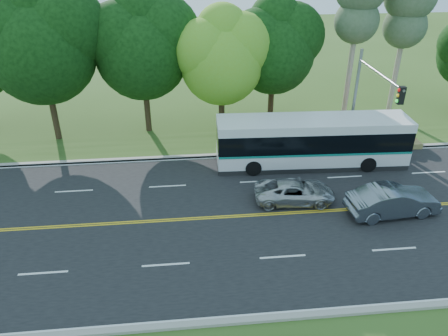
{
  "coord_description": "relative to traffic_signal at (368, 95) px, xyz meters",
  "views": [
    {
      "loc": [
        -4.88,
        -19.15,
        13.69
      ],
      "look_at": [
        -2.73,
        2.0,
        1.91
      ],
      "focal_mm": 35.0,
      "sensor_mm": 36.0,
      "label": 1
    }
  ],
  "objects": [
    {
      "name": "transit_bus",
      "position": [
        -3.24,
        -0.03,
        -3.08
      ],
      "size": [
        12.24,
        3.09,
        3.18
      ],
      "rotation": [
        0.0,
        0.0,
        -0.04
      ],
      "color": "silver",
      "rests_on": "road"
    },
    {
      "name": "road",
      "position": [
        -6.49,
        -5.4,
        -4.66
      ],
      "size": [
        60.0,
        14.0,
        0.02
      ],
      "primitive_type": "cube",
      "color": "black",
      "rests_on": "ground"
    },
    {
      "name": "lane_markings",
      "position": [
        -6.59,
        -5.4,
        -4.65
      ],
      "size": [
        57.6,
        13.82,
        0.0
      ],
      "color": "gold",
      "rests_on": "road"
    },
    {
      "name": "tree_row",
      "position": [
        -11.65,
        6.73,
        2.06
      ],
      "size": [
        44.7,
        9.1,
        13.84
      ],
      "color": "black",
      "rests_on": "ground"
    },
    {
      "name": "bougainvillea_hedge",
      "position": [
        0.69,
        2.75,
        -3.95
      ],
      "size": [
        9.5,
        2.25,
        1.5
      ],
      "color": "#9A0C3F",
      "rests_on": "ground"
    },
    {
      "name": "sedan",
      "position": [
        -0.4,
        -6.0,
        -3.84
      ],
      "size": [
        5.06,
        2.15,
        1.62
      ],
      "primitive_type": "imported",
      "rotation": [
        0.0,
        0.0,
        1.66
      ],
      "color": "slate",
      "rests_on": "road"
    },
    {
      "name": "traffic_signal",
      "position": [
        0.0,
        0.0,
        0.0
      ],
      "size": [
        0.42,
        6.1,
        7.0
      ],
      "color": "gray",
      "rests_on": "ground"
    },
    {
      "name": "grass_verge",
      "position": [
        -6.49,
        3.6,
        -4.62
      ],
      "size": [
        60.0,
        4.0,
        0.1
      ],
      "primitive_type": "cube",
      "color": "#34511B",
      "rests_on": "ground"
    },
    {
      "name": "curb_north",
      "position": [
        -6.49,
        1.75,
        -4.6
      ],
      "size": [
        60.0,
        0.3,
        0.15
      ],
      "primitive_type": "cube",
      "color": "#9C988D",
      "rests_on": "ground"
    },
    {
      "name": "curb_south",
      "position": [
        -6.49,
        -12.55,
        -4.6
      ],
      "size": [
        60.0,
        0.3,
        0.15
      ],
      "primitive_type": "cube",
      "color": "#9C988D",
      "rests_on": "ground"
    },
    {
      "name": "suv",
      "position": [
        -5.31,
        -4.25,
        -4.03
      ],
      "size": [
        4.63,
        2.38,
        1.25
      ],
      "primitive_type": "imported",
      "rotation": [
        0.0,
        0.0,
        1.5
      ],
      "color": "#AEB0B3",
      "rests_on": "road"
    },
    {
      "name": "ground",
      "position": [
        -6.49,
        -5.4,
        -4.67
      ],
      "size": [
        120.0,
        120.0,
        0.0
      ],
      "primitive_type": "plane",
      "color": "#34511B",
      "rests_on": "ground"
    }
  ]
}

